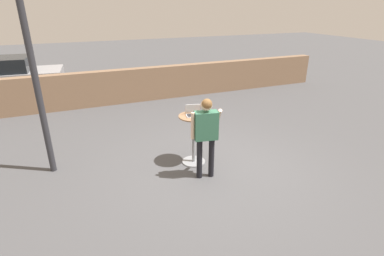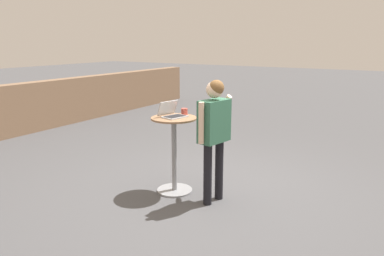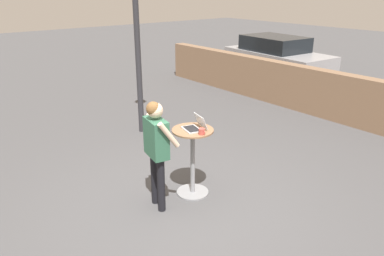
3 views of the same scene
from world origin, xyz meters
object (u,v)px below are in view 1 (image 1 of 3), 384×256
object	(u,v)px
laptop	(194,113)
cafe_table	(194,136)
street_lamp	(24,21)
standing_person	(206,129)
parked_car_near_street	(4,76)
coffee_mug	(205,112)

from	to	relation	value
laptop	cafe_table	bearing A→B (deg)	-111.11
laptop	street_lamp	xyz separation A→B (m)	(-2.82, 0.77, 1.79)
cafe_table	standing_person	xyz separation A→B (m)	(-0.02, -0.63, 0.41)
standing_person	parked_car_near_street	bearing A→B (deg)	118.62
parked_car_near_street	street_lamp	xyz separation A→B (m)	(1.60, -6.59, 2.17)
standing_person	parked_car_near_street	world-z (taller)	standing_person
street_lamp	parked_car_near_street	bearing A→B (deg)	103.62
cafe_table	parked_car_near_street	xyz separation A→B (m)	(-4.40, 7.39, 0.11)
street_lamp	cafe_table	bearing A→B (deg)	-15.96
laptop	standing_person	distance (m)	0.67
standing_person	street_lamp	xyz separation A→B (m)	(-2.78, 1.43, 1.88)
standing_person	cafe_table	bearing A→B (deg)	87.98
street_lamp	standing_person	bearing A→B (deg)	-27.28
cafe_table	street_lamp	xyz separation A→B (m)	(-2.80, 0.80, 2.29)
standing_person	street_lamp	bearing A→B (deg)	152.72
coffee_mug	street_lamp	size ratio (longest dim) A/B	0.03
standing_person	parked_car_near_street	distance (m)	9.14
cafe_table	laptop	bearing A→B (deg)	68.89
parked_car_near_street	street_lamp	world-z (taller)	street_lamp
cafe_table	standing_person	bearing A→B (deg)	-92.02
laptop	coffee_mug	world-z (taller)	laptop
laptop	coffee_mug	bearing A→B (deg)	-14.00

